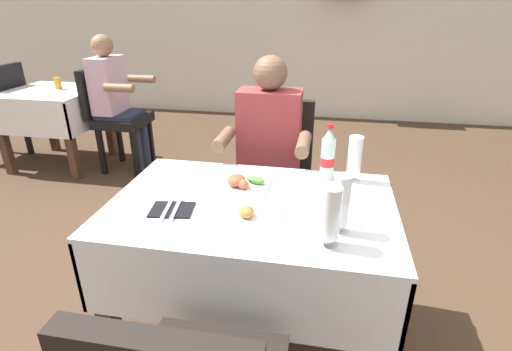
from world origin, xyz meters
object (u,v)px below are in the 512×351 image
(background_dining_table, at_px, (55,110))
(main_dining_table, at_px, (252,237))
(plate_far_diner, at_px, (243,183))
(beer_glass_middle, at_px, (341,205))
(seated_diner_far, at_px, (268,154))
(cola_bottle_primary, at_px, (328,155))
(beer_glass_right, at_px, (354,159))
(napkin_cutlery_set, at_px, (172,209))
(background_table_tumbler, at_px, (58,83))
(beer_glass_left, at_px, (330,217))
(background_patron, at_px, (116,97))
(background_chair_left, at_px, (0,107))
(plate_near_camera, at_px, (248,218))
(chair_far_diner_seat, at_px, (276,171))
(background_chair_right, at_px, (113,113))

(background_dining_table, bearing_deg, main_dining_table, -38.72)
(plate_far_diner, height_order, beer_glass_middle, beer_glass_middle)
(seated_diner_far, relative_size, cola_bottle_primary, 4.68)
(main_dining_table, distance_m, beer_glass_right, 0.59)
(seated_diner_far, relative_size, napkin_cutlery_set, 6.46)
(beer_glass_middle, height_order, background_table_tumbler, beer_glass_middle)
(beer_glass_right, bearing_deg, background_table_tumbler, 148.96)
(beer_glass_left, xyz_separation_m, background_table_tumbler, (-2.59, 2.18, -0.06))
(cola_bottle_primary, xyz_separation_m, background_patron, (-1.96, 1.56, -0.16))
(beer_glass_right, bearing_deg, background_chair_left, 155.06)
(cola_bottle_primary, xyz_separation_m, background_chair_left, (-3.24, 1.56, -0.31))
(seated_diner_far, height_order, beer_glass_left, seated_diner_far)
(plate_near_camera, relative_size, background_patron, 0.18)
(beer_glass_middle, height_order, napkin_cutlery_set, beer_glass_middle)
(chair_far_diner_seat, bearing_deg, main_dining_table, -90.00)
(seated_diner_far, distance_m, plate_far_diner, 0.54)
(plate_near_camera, bearing_deg, background_chair_left, 145.79)
(cola_bottle_primary, distance_m, background_chair_right, 2.56)
(background_patron, bearing_deg, background_chair_right, 180.00)
(napkin_cutlery_set, height_order, background_dining_table, napkin_cutlery_set)
(cola_bottle_primary, bearing_deg, beer_glass_left, -88.28)
(plate_far_diner, bearing_deg, background_table_tumbler, 141.05)
(main_dining_table, distance_m, background_dining_table, 2.97)
(seated_diner_far, relative_size, background_dining_table, 1.55)
(seated_diner_far, relative_size, plate_near_camera, 5.49)
(chair_far_diner_seat, xyz_separation_m, background_dining_table, (-2.32, 1.07, -0.00))
(beer_glass_middle, xyz_separation_m, background_table_tumbler, (-2.63, 2.08, -0.06))
(beer_glass_left, distance_m, beer_glass_right, 0.57)
(seated_diner_far, xyz_separation_m, background_chair_right, (-1.66, 1.18, -0.16))
(background_chair_right, bearing_deg, napkin_cutlery_set, -54.87)
(main_dining_table, distance_m, plate_near_camera, 0.24)
(plate_far_diner, bearing_deg, napkin_cutlery_set, -131.42)
(background_chair_left, bearing_deg, cola_bottle_primary, -25.67)
(plate_near_camera, bearing_deg, background_patron, 129.75)
(beer_glass_left, height_order, background_chair_left, beer_glass_left)
(plate_far_diner, bearing_deg, main_dining_table, -63.41)
(napkin_cutlery_set, bearing_deg, chair_far_diner_seat, 71.58)
(main_dining_table, xyz_separation_m, background_chair_left, (-2.93, 1.86, -0.02))
(chair_far_diner_seat, xyz_separation_m, background_chair_right, (-1.70, 1.07, 0.00))
(background_chair_left, bearing_deg, background_patron, -0.00)
(beer_glass_left, distance_m, cola_bottle_primary, 0.57)
(chair_far_diner_seat, xyz_separation_m, seated_diner_far, (-0.04, -0.11, 0.16))
(main_dining_table, distance_m, background_chair_right, 2.52)
(plate_far_diner, bearing_deg, beer_glass_right, 17.69)
(chair_far_diner_seat, relative_size, cola_bottle_primary, 3.60)
(main_dining_table, distance_m, chair_far_diner_seat, 0.79)
(background_chair_left, distance_m, background_chair_right, 1.23)
(beer_glass_middle, xyz_separation_m, background_chair_left, (-3.29, 2.02, -0.31))
(background_table_tumbler, bearing_deg, beer_glass_left, -40.10)
(plate_far_diner, distance_m, background_patron, 2.34)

